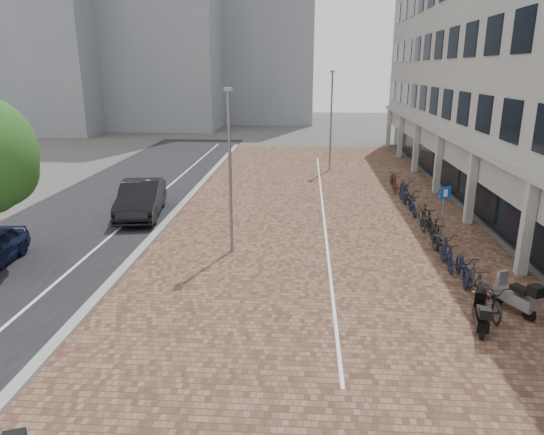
{
  "coord_description": "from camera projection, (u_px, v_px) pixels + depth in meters",
  "views": [
    {
      "loc": [
        1.27,
        -12.64,
        6.91
      ],
      "look_at": [
        0.0,
        6.0,
        1.3
      ],
      "focal_mm": 32.96,
      "sensor_mm": 36.0,
      "label": 1
    }
  ],
  "objects": [
    {
      "name": "parking_sign",
      "position": [
        444.0,
        206.0,
        20.01
      ],
      "size": [
        0.47,
        0.23,
        2.39
      ],
      "rotation": [
        0.0,
        0.0,
        0.4
      ],
      "color": "slate",
      "rests_on": "ground"
    },
    {
      "name": "parking_line",
      "position": [
        323.0,
        208.0,
        25.46
      ],
      "size": [
        0.1,
        30.0,
        0.0
      ],
      "primitive_type": "cube",
      "color": "white",
      "rests_on": "plaza_brick"
    },
    {
      "name": "lamp_far",
      "position": [
        331.0,
        122.0,
        34.15
      ],
      "size": [
        0.12,
        0.12,
        6.69
      ],
      "primitive_type": "cylinder",
      "color": "gray",
      "rests_on": "ground"
    },
    {
      "name": "ground",
      "position": [
        258.0,
        322.0,
        14.15
      ],
      "size": [
        140.0,
        140.0,
        0.0
      ],
      "primitive_type": "plane",
      "color": "#474442",
      "rests_on": "ground"
    },
    {
      "name": "scooter_mid",
      "position": [
        481.0,
        315.0,
        13.53
      ],
      "size": [
        0.71,
        1.45,
        0.96
      ],
      "primitive_type": null,
      "rotation": [
        0.0,
        0.0,
        -0.2
      ],
      "color": "black",
      "rests_on": "ground"
    },
    {
      "name": "scooter_front",
      "position": [
        515.0,
        295.0,
        14.56
      ],
      "size": [
        1.14,
        1.7,
        1.12
      ],
      "primitive_type": null,
      "rotation": [
        0.0,
        0.0,
        0.43
      ],
      "color": "#9FA0A4",
      "rests_on": "ground"
    },
    {
      "name": "bg_towers",
      "position": [
        174.0,
        4.0,
        57.82
      ],
      "size": [
        33.0,
        23.0,
        32.0
      ],
      "color": "gray",
      "rests_on": "ground"
    },
    {
      "name": "office_building",
      "position": [
        531.0,
        37.0,
        26.16
      ],
      "size": [
        8.4,
        40.0,
        15.0
      ],
      "color": "#A2A29D",
      "rests_on": "ground"
    },
    {
      "name": "lane_line",
      "position": [
        146.0,
        205.0,
        26.06
      ],
      "size": [
        0.12,
        44.0,
        0.0
      ],
      "primitive_type": "cube",
      "color": "white",
      "rests_on": "street_asphalt"
    },
    {
      "name": "lamp_near",
      "position": [
        230.0,
        174.0,
        18.72
      ],
      "size": [
        0.12,
        0.12,
        6.18
      ],
      "primitive_type": "cylinder",
      "color": "gray",
      "rests_on": "ground"
    },
    {
      "name": "curb",
      "position": [
        182.0,
        205.0,
        25.93
      ],
      "size": [
        0.35,
        42.0,
        0.14
      ],
      "primitive_type": "cube",
      "color": "gray",
      "rests_on": "ground"
    },
    {
      "name": "car_dark",
      "position": [
        141.0,
        199.0,
        24.07
      ],
      "size": [
        2.56,
        5.38,
        1.7
      ],
      "primitive_type": "imported",
      "rotation": [
        0.0,
        0.0,
        0.15
      ],
      "color": "black",
      "rests_on": "ground"
    },
    {
      "name": "bike_row",
      "position": [
        424.0,
        217.0,
        22.22
      ],
      "size": [
        1.1,
        18.08,
        1.05
      ],
      "color": "black",
      "rests_on": "ground"
    },
    {
      "name": "plaza_brick",
      "position": [
        319.0,
        209.0,
        25.48
      ],
      "size": [
        14.5,
        42.0,
        0.04
      ],
      "primitive_type": "cube",
      "color": "brown",
      "rests_on": "ground"
    },
    {
      "name": "street_asphalt",
      "position": [
        109.0,
        205.0,
        26.2
      ],
      "size": [
        8.0,
        50.0,
        0.03
      ],
      "primitive_type": "cube",
      "color": "black",
      "rests_on": "ground"
    }
  ]
}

